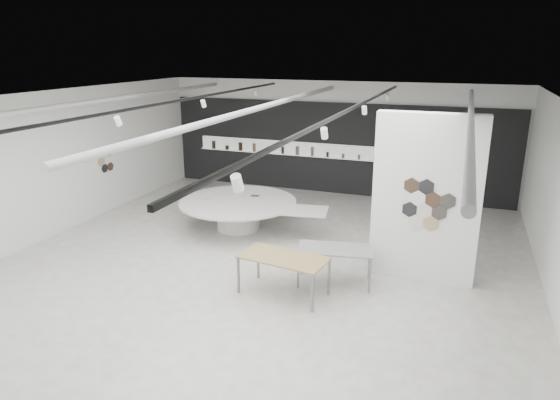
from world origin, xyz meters
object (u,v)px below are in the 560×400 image
(sample_table_wood, at_px, (283,260))
(kitchen_counter, at_px, (420,189))
(display_island, at_px, (240,211))
(sample_table_stone, at_px, (335,251))
(partition_column, at_px, (426,199))

(sample_table_wood, xyz_separation_m, kitchen_counter, (2.01, 7.26, -0.24))
(display_island, bearing_deg, sample_table_stone, -45.10)
(kitchen_counter, bearing_deg, display_island, -142.02)
(display_island, bearing_deg, kitchen_counter, 33.04)
(sample_table_stone, relative_size, kitchen_counter, 0.89)
(partition_column, xyz_separation_m, sample_table_wood, (-2.54, -1.75, -1.04))
(partition_column, height_order, display_island, partition_column)
(partition_column, bearing_deg, sample_table_wood, -145.44)
(partition_column, bearing_deg, kitchen_counter, 95.48)
(display_island, xyz_separation_m, sample_table_wood, (2.42, -3.19, 0.23))
(kitchen_counter, bearing_deg, sample_table_stone, -104.75)
(sample_table_wood, bearing_deg, partition_column, 34.56)
(display_island, relative_size, sample_table_wood, 2.41)
(sample_table_wood, relative_size, sample_table_stone, 1.11)
(partition_column, distance_m, sample_table_stone, 2.19)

